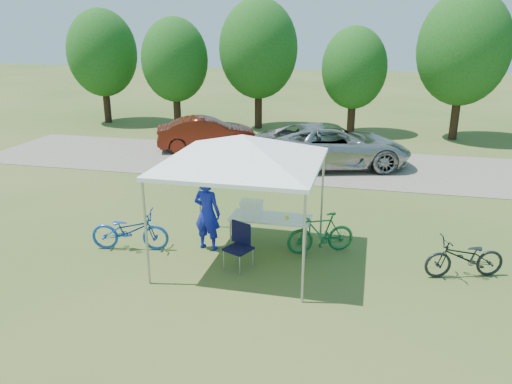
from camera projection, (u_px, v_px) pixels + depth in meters
ground at (243, 258)px, 10.81m from camera, size 100.00×100.00×0.00m
gravel_strip at (299, 164)px, 18.19m from camera, size 24.00×5.00×0.02m
canopy at (242, 138)px, 9.97m from camera, size 4.53×4.53×3.00m
treeline at (315, 55)px, 22.73m from camera, size 24.89×4.28×6.30m
folding_table at (271, 219)px, 11.15m from camera, size 1.79×0.75×0.74m
folding_chair at (240, 242)px, 10.28m from camera, size 0.64×0.68×0.95m
cooler at (252, 208)px, 11.17m from camera, size 0.48×0.33×0.35m
ice_cream_cup at (287, 218)px, 10.99m from camera, size 0.09×0.09×0.07m
cyclist at (207, 213)px, 11.04m from camera, size 0.67×0.49×1.70m
bike_blue at (130, 230)px, 11.12m from camera, size 1.82×0.92×0.91m
bike_green at (321, 233)px, 10.98m from camera, size 1.56×1.03×0.92m
bike_dark at (465, 257)px, 9.89m from camera, size 1.70×1.03×0.85m
minivan at (332, 146)px, 17.57m from camera, size 5.99×4.09×1.52m
sedan at (207, 133)px, 20.11m from camera, size 4.20×2.78×1.31m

